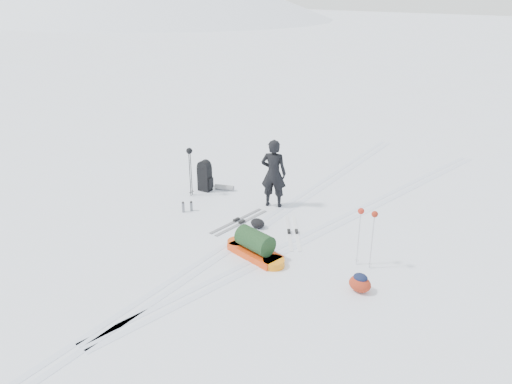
% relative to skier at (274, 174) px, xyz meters
% --- Properties ---
extents(ground, '(200.00, 200.00, 0.00)m').
position_rel_skier_xyz_m(ground, '(0.51, -1.64, -0.93)').
color(ground, silver).
rests_on(ground, ground).
extents(ski_tracks, '(3.38, 17.97, 0.01)m').
position_rel_skier_xyz_m(ski_tracks, '(1.12, -0.77, -0.92)').
color(ski_tracks, silver).
rests_on(ski_tracks, ground).
extents(skier, '(0.80, 0.68, 1.86)m').
position_rel_skier_xyz_m(skier, '(0.00, 0.00, 0.00)').
color(skier, black).
rests_on(skier, ground).
extents(pulk_sled, '(1.68, 0.71, 0.62)m').
position_rel_skier_xyz_m(pulk_sled, '(1.30, -2.43, -0.69)').
color(pulk_sled, red).
rests_on(pulk_sled, ground).
extents(expedition_rucksack, '(0.90, 0.70, 0.91)m').
position_rel_skier_xyz_m(expedition_rucksack, '(-2.14, -0.30, -0.51)').
color(expedition_rucksack, black).
rests_on(expedition_rucksack, ground).
extents(ski_poles_black, '(0.17, 0.20, 1.41)m').
position_rel_skier_xyz_m(ski_poles_black, '(-2.24, -0.85, 0.22)').
color(ski_poles_black, black).
rests_on(ski_poles_black, ground).
extents(ski_poles_silver, '(0.42, 0.17, 1.32)m').
position_rel_skier_xyz_m(ski_poles_silver, '(3.36, -1.35, 0.18)').
color(ski_poles_silver, silver).
rests_on(ski_poles_silver, ground).
extents(touring_skis_grey, '(0.35, 1.87, 0.07)m').
position_rel_skier_xyz_m(touring_skis_grey, '(-0.07, -1.34, -0.91)').
color(touring_skis_grey, '#92959A').
rests_on(touring_skis_grey, ground).
extents(touring_skis_white, '(1.36, 1.61, 0.07)m').
position_rel_skier_xyz_m(touring_skis_white, '(1.32, -1.00, -0.91)').
color(touring_skis_white, silver).
rests_on(touring_skis_white, ground).
extents(rope_coil, '(0.69, 0.69, 0.07)m').
position_rel_skier_xyz_m(rope_coil, '(0.86, -2.00, -0.89)').
color(rope_coil, '#55A4D0').
rests_on(rope_coil, ground).
extents(small_daypack, '(0.56, 0.52, 0.38)m').
position_rel_skier_xyz_m(small_daypack, '(3.73, -2.23, -0.74)').
color(small_daypack, maroon).
rests_on(small_daypack, ground).
extents(thermos_pair, '(0.20, 0.28, 0.29)m').
position_rel_skier_xyz_m(thermos_pair, '(-1.56, -1.69, -0.79)').
color(thermos_pair, slate).
rests_on(thermos_pair, ground).
extents(stuff_sack, '(0.43, 0.35, 0.23)m').
position_rel_skier_xyz_m(stuff_sack, '(0.48, -1.29, -0.81)').
color(stuff_sack, black).
rests_on(stuff_sack, ground).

